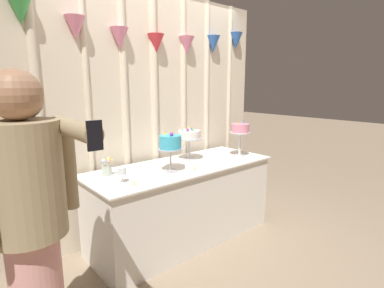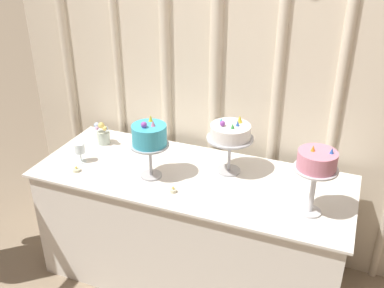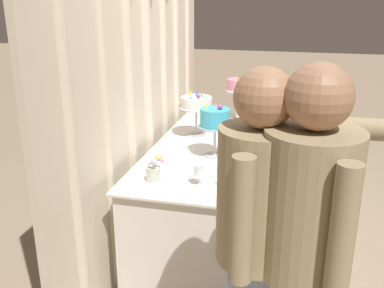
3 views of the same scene
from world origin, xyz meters
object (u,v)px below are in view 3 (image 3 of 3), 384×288
Objects in this scene: flower_vase at (154,170)px; cake_display_leftmost at (215,120)px; cake_table at (206,193)px; cake_display_center at (196,104)px; guest_man_pink_jacket at (305,258)px; tealight_near_left at (235,147)px; guest_man_dark_suit at (256,248)px; wine_glass at (199,171)px; tealight_far_left at (219,183)px; cake_display_rightmost at (238,87)px.

cake_display_leftmost is at bearing -28.08° from flower_vase.
cake_table is 5.38× the size of cake_display_center.
tealight_near_left is at bearing 18.24° from guest_man_pink_jacket.
guest_man_dark_suit is (-0.76, -0.69, 0.03)m from flower_vase.
wine_glass is 0.08× the size of guest_man_dark_suit.
cake_display_center is (0.20, 0.13, 0.65)m from cake_table.
guest_man_pink_jacket is at bearing -155.20° from cake_table.
tealight_far_left is 0.03× the size of guest_man_pink_jacket.
cake_display_rightmost is at bearing 10.19° from guest_man_dark_suit.
wine_glass reaches higher than tealight_near_left.
flower_vase is at bearing 177.54° from cake_display_center.
tealight_far_left is (0.04, -0.39, -0.06)m from flower_vase.
cake_display_center is at bearing 21.06° from guest_man_dark_suit.
tealight_near_left reaches higher than tealight_far_left.
wine_glass is (-0.92, -0.23, -0.16)m from cake_display_center.
guest_man_dark_suit is 0.20m from guest_man_pink_jacket.
cake_display_center is 1.80m from guest_man_dark_suit.
wine_glass is 0.15m from tealight_far_left.
guest_man_dark_suit is at bearing -158.94° from cake_display_center.
tealight_far_left is (-1.40, -0.10, -0.28)m from cake_display_rightmost.
cake_display_leftmost is 1.05× the size of cake_display_center.
cake_display_leftmost is 0.95× the size of cake_display_rightmost.
guest_man_dark_suit is (-0.76, -0.41, 0.01)m from wine_glass.
cake_display_center is 0.94m from flower_vase.
tealight_far_left is (-0.45, -0.12, -0.25)m from cake_display_leftmost.
cake_display_leftmost is 0.23× the size of guest_man_dark_suit.
flower_vase is 1.19m from guest_man_pink_jacket.
tealight_far_left is 0.86m from guest_man_dark_suit.
flower_vase is at bearing 166.87° from cake_table.
wine_glass is (-1.44, 0.02, -0.20)m from cake_display_rightmost.
cake_display_leftmost is 1.45m from guest_man_pink_jacket.
guest_man_pink_jacket is at bearing -161.76° from tealight_near_left.
flower_vase is at bearing 47.20° from guest_man_pink_jacket.
cake_table is at bearing 17.96° from tealight_far_left.
cake_display_rightmost is at bearing 4.01° from tealight_far_left.
tealight_far_left is at bearing -175.99° from cake_display_rightmost.
cake_display_rightmost is 2.33× the size of flower_vase.
wine_glass is 3.45× the size of tealight_near_left.
wine_glass is (-0.72, -0.11, 0.49)m from cake_table.
tealight_near_left is 0.02× the size of guest_man_dark_suit.
cake_table is 0.46m from tealight_near_left.
flower_vase is at bearing 151.92° from cake_display_leftmost.
tealight_far_left reaches higher than cake_table.
cake_display_center is 1.92m from guest_man_pink_jacket.
tealight_far_left is 1.30× the size of tealight_near_left.
tealight_near_left is at bearing 0.68° from tealight_far_left.
cake_table is at bearing 19.27° from guest_man_dark_suit.
tealight_near_left is at bearing -30.14° from cake_display_leftmost.
flower_vase reaches higher than tealight_near_left.
guest_man_dark_suit is at bearing 75.08° from guest_man_pink_jacket.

